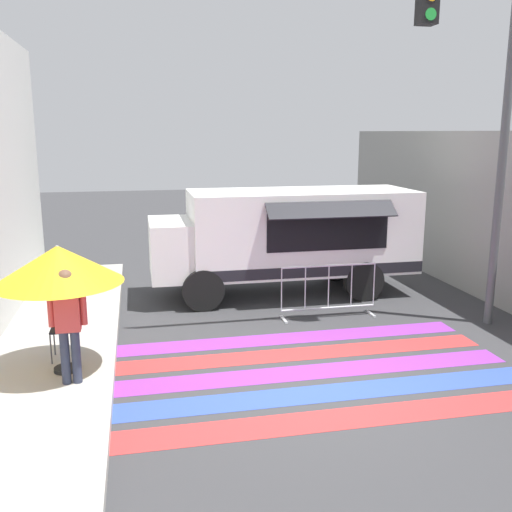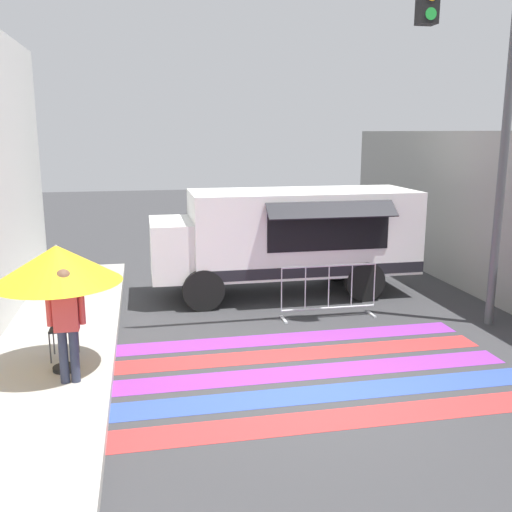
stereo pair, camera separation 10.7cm
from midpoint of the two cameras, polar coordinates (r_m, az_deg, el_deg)
ground_plane at (r=8.86m, az=6.86°, el=-12.47°), size 60.00×60.00×0.00m
concrete_wall_right at (r=13.17m, az=23.88°, el=3.23°), size 0.20×16.00×3.73m
crosswalk_painted at (r=9.21m, az=6.08°, el=-11.44°), size 6.40×3.60×0.01m
food_truck at (r=13.06m, az=2.92°, el=2.14°), size 6.00×2.46×2.40m
traffic_signal_pole at (r=11.17m, az=20.11°, el=16.58°), size 5.10×0.29×6.81m
patio_umbrella at (r=8.77m, az=-18.93°, el=-0.79°), size 1.85×1.85×1.93m
folding_chair at (r=9.63m, az=-18.38°, el=-6.18°), size 0.41×0.41×0.96m
vendor_person at (r=8.49m, az=-18.09°, el=-6.01°), size 0.53×0.22×1.68m
barricade_front at (r=11.63m, az=7.54°, el=-3.55°), size 1.99×0.44×1.10m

